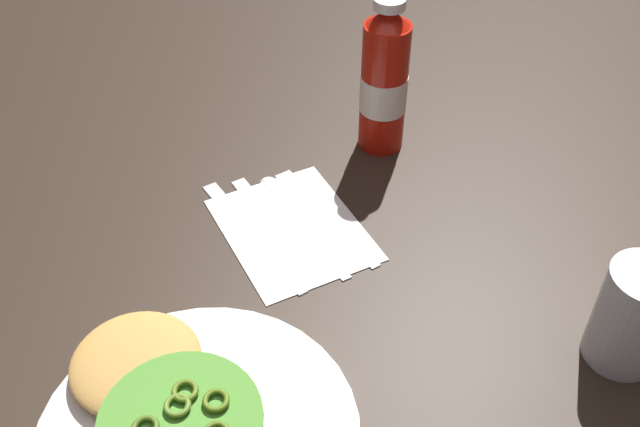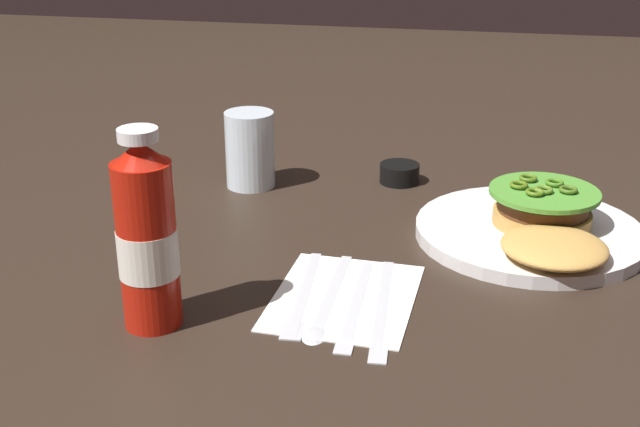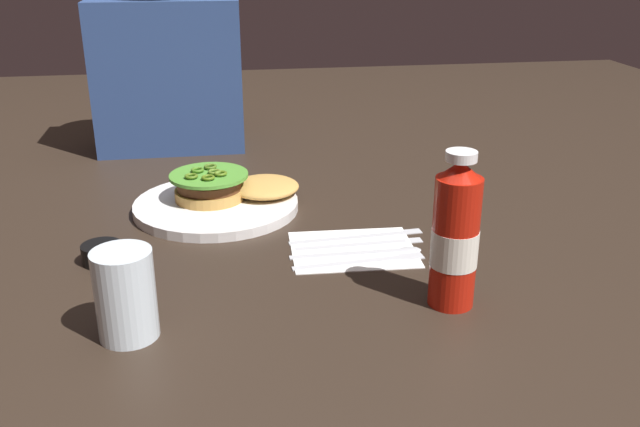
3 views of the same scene
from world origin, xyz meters
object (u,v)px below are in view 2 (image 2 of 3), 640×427
object	(u,v)px
burger_sandwich	(547,221)
fork_utensil	(302,297)
dinner_plate	(529,232)
napkin	(344,296)
steak_knife	(384,311)
condiment_cup	(399,173)
water_glass	(250,149)
spoon_utensil	(325,305)
butter_knife	(355,307)
ketchup_bottle	(147,239)

from	to	relation	value
burger_sandwich	fork_utensil	size ratio (longest dim) A/B	1.13
dinner_plate	napkin	xyz separation A→B (m)	(0.20, -0.20, -0.01)
steak_knife	condiment_cup	bearing A→B (deg)	-175.55
water_glass	napkin	size ratio (longest dim) A/B	0.59
condiment_cup	spoon_utensil	size ratio (longest dim) A/B	0.29
burger_sandwich	fork_utensil	xyz separation A→B (m)	(0.19, -0.26, -0.03)
burger_sandwich	spoon_utensil	xyz separation A→B (m)	(0.21, -0.23, -0.03)
napkin	steak_knife	xyz separation A→B (m)	(0.03, 0.05, 0.00)
condiment_cup	butter_knife	distance (m)	0.40
condiment_cup	napkin	world-z (taller)	condiment_cup
fork_utensil	butter_knife	size ratio (longest dim) A/B	0.99
napkin	steak_knife	size ratio (longest dim) A/B	0.86
dinner_plate	spoon_utensil	distance (m)	0.32
spoon_utensil	napkin	bearing A→B (deg)	153.29
steak_knife	ketchup_bottle	bearing A→B (deg)	-74.43
dinner_plate	burger_sandwich	size ratio (longest dim) A/B	1.26
dinner_plate	condiment_cup	xyz separation A→B (m)	(-0.17, -0.18, 0.01)
napkin	spoon_utensil	bearing A→B (deg)	-26.71
burger_sandwich	ketchup_bottle	world-z (taller)	ketchup_bottle
dinner_plate	steak_knife	bearing A→B (deg)	-33.45
fork_utensil	butter_knife	bearing A→B (deg)	81.27
fork_utensil	steak_knife	bearing A→B (deg)	82.71
ketchup_bottle	spoon_utensil	xyz separation A→B (m)	(-0.06, 0.17, -0.09)
water_glass	burger_sandwich	bearing A→B (deg)	71.71
ketchup_bottle	steak_knife	xyz separation A→B (m)	(-0.06, 0.23, -0.09)
butter_knife	steak_knife	bearing A→B (deg)	85.47
ketchup_bottle	spoon_utensil	bearing A→B (deg)	110.64
water_glass	butter_knife	world-z (taller)	water_glass
condiment_cup	fork_utensil	distance (m)	0.39
ketchup_bottle	water_glass	size ratio (longest dim) A/B	1.86
dinner_plate	napkin	bearing A→B (deg)	-44.59
fork_utensil	steak_knife	world-z (taller)	same
butter_knife	napkin	bearing A→B (deg)	-149.30
ketchup_bottle	water_glass	bearing A→B (deg)	-177.80
fork_utensil	spoon_utensil	bearing A→B (deg)	66.38
dinner_plate	water_glass	distance (m)	0.41
burger_sandwich	water_glass	world-z (taller)	water_glass
napkin	spoon_utensil	distance (m)	0.03
condiment_cup	steak_knife	size ratio (longest dim) A/B	0.27
dinner_plate	butter_knife	xyz separation A→B (m)	(0.23, -0.18, -0.00)
ketchup_bottle	napkin	xyz separation A→B (m)	(-0.09, 0.18, -0.09)
napkin	spoon_utensil	xyz separation A→B (m)	(0.03, -0.01, 0.00)
butter_knife	spoon_utensil	bearing A→B (deg)	-83.76
dinner_plate	burger_sandwich	xyz separation A→B (m)	(0.03, 0.02, 0.03)
ketchup_bottle	fork_utensil	world-z (taller)	ketchup_bottle
water_glass	napkin	xyz separation A→B (m)	(0.31, 0.20, -0.05)
spoon_utensil	butter_knife	distance (m)	0.03
dinner_plate	spoon_utensil	size ratio (longest dim) A/B	1.41
dinner_plate	ketchup_bottle	size ratio (longest dim) A/B	1.38
napkin	butter_knife	distance (m)	0.03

